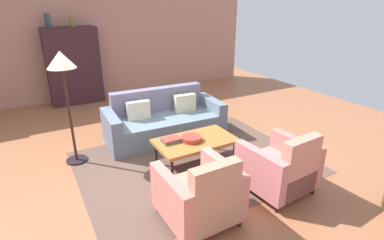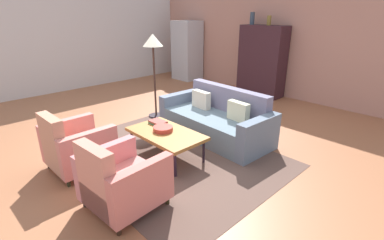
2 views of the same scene
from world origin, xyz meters
The scene contains 13 objects.
ground_plane centered at (0.00, 0.00, 0.00)m, with size 10.93×10.93×0.00m, color #9F613F.
wall_back centered at (0.00, 4.12, 1.40)m, with size 9.11×0.12×2.80m, color tan.
area_rug centered at (0.56, -0.26, 0.00)m, with size 3.40×2.60×0.01m, color brown.
couch centered at (0.57, 0.88, 0.29)m, with size 2.14×0.99×0.86m.
coffee_table centered at (0.56, -0.31, 0.38)m, with size 1.20×0.70×0.42m.
armchair_left centered at (-0.04, -1.47, 0.34)m, with size 0.81×0.81×0.88m.
armchair_right centered at (1.17, -1.47, 0.34)m, with size 0.85×0.85×0.88m.
fruit_bowl centered at (0.49, -0.31, 0.45)m, with size 0.30×0.30×0.07m, color #AC372C.
book_stack centered at (0.21, -0.19, 0.44)m, with size 0.28×0.19×0.06m.
cabinet centered at (-0.45, 3.78, 0.90)m, with size 1.20×0.51×1.80m.
vase_tall centered at (-0.85, 3.77, 1.95)m, with size 0.12×0.12×0.31m, color #344150.
vase_round centered at (-0.35, 3.77, 1.92)m, with size 0.10×0.10×0.23m, color olive.
floor_lamp centered at (-1.02, 0.70, 1.44)m, with size 0.40×0.40×1.72m.
Camera 1 is at (-1.48, -3.82, 2.36)m, focal length 27.99 mm.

